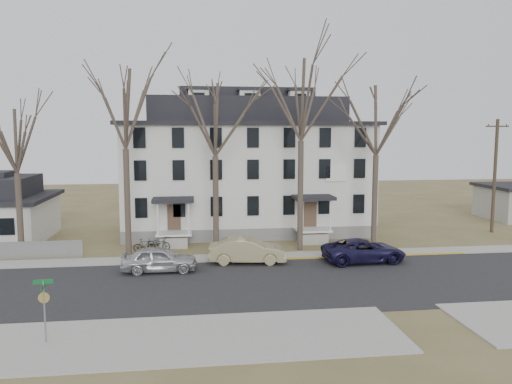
{
  "coord_description": "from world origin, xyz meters",
  "views": [
    {
      "loc": [
        -6.64,
        -24.6,
        8.32
      ],
      "look_at": [
        -2.28,
        9.0,
        4.33
      ],
      "focal_mm": 35.0,
      "sensor_mm": 36.0,
      "label": 1
    }
  ],
  "objects": [
    {
      "name": "far_sidewalk",
      "position": [
        0.0,
        8.0,
        0.0
      ],
      "size": [
        120.0,
        2.0,
        0.08
      ],
      "primitive_type": "cube",
      "color": "#A09F97",
      "rests_on": "ground"
    },
    {
      "name": "street_sign",
      "position": [
        -12.48,
        -4.71,
        1.75
      ],
      "size": [
        0.75,
        0.75,
        2.64
      ],
      "rotation": [
        0.0,
        0.0,
        0.06
      ],
      "color": "gray",
      "rests_on": "ground"
    },
    {
      "name": "ground",
      "position": [
        0.0,
        0.0,
        0.0
      ],
      "size": [
        120.0,
        120.0,
        0.0
      ],
      "primitive_type": "plane",
      "color": "brown",
      "rests_on": "ground"
    },
    {
      "name": "utility_pole_far",
      "position": [
        18.5,
        14.0,
        4.9
      ],
      "size": [
        2.0,
        0.28,
        9.5
      ],
      "color": "#3D3023",
      "rests_on": "ground"
    },
    {
      "name": "tree_far_left",
      "position": [
        -11.0,
        9.8,
        10.34
      ],
      "size": [
        8.4,
        8.4,
        13.72
      ],
      "color": "#473B31",
      "rests_on": "ground"
    },
    {
      "name": "tree_mid_left",
      "position": [
        -5.0,
        9.8,
        9.6
      ],
      "size": [
        7.8,
        7.8,
        12.74
      ],
      "color": "#473B31",
      "rests_on": "ground"
    },
    {
      "name": "yellow_curb",
      "position": [
        5.0,
        7.1,
        0.0
      ],
      "size": [
        14.0,
        0.25,
        0.06
      ],
      "primitive_type": "cube",
      "color": "gold",
      "rests_on": "ground"
    },
    {
      "name": "main_road",
      "position": [
        0.0,
        2.0,
        0.0
      ],
      "size": [
        120.0,
        10.0,
        0.04
      ],
      "primitive_type": "cube",
      "color": "#27272A",
      "rests_on": "ground"
    },
    {
      "name": "tree_mid_right",
      "position": [
        6.5,
        9.8,
        9.6
      ],
      "size": [
        7.8,
        7.8,
        12.74
      ],
      "color": "#473B31",
      "rests_on": "ground"
    },
    {
      "name": "car_silver",
      "position": [
        -8.65,
        5.2,
        0.77
      ],
      "size": [
        4.51,
        1.83,
        1.53
      ],
      "primitive_type": "imported",
      "rotation": [
        0.0,
        0.0,
        1.57
      ],
      "color": "#B5B5B9",
      "rests_on": "ground"
    },
    {
      "name": "car_navy",
      "position": [
        4.35,
        5.83,
        0.74
      ],
      "size": [
        5.47,
        2.72,
        1.49
      ],
      "primitive_type": "imported",
      "rotation": [
        0.0,
        0.0,
        1.62
      ],
      "color": "#19163A",
      "rests_on": "ground"
    },
    {
      "name": "boarding_house",
      "position": [
        -2.0,
        17.95,
        5.38
      ],
      "size": [
        20.8,
        12.36,
        12.05
      ],
      "color": "slate",
      "rests_on": "ground"
    },
    {
      "name": "tree_center",
      "position": [
        1.0,
        9.8,
        11.08
      ],
      "size": [
        9.0,
        9.0,
        14.7
      ],
      "color": "#473B31",
      "rests_on": "ground"
    },
    {
      "name": "bicycle_right",
      "position": [
        -9.98,
        10.39,
        0.47
      ],
      "size": [
        1.57,
        0.46,
        0.94
      ],
      "primitive_type": "imported",
      "rotation": [
        0.0,
        0.0,
        1.58
      ],
      "color": "black",
      "rests_on": "ground"
    },
    {
      "name": "tree_bungalow",
      "position": [
        -18.0,
        9.8,
        8.12
      ],
      "size": [
        6.6,
        6.6,
        10.78
      ],
      "color": "#473B31",
      "rests_on": "ground"
    },
    {
      "name": "car_tan",
      "position": [
        -3.15,
        6.56,
        0.82
      ],
      "size": [
        5.12,
        2.3,
        1.63
      ],
      "primitive_type": "imported",
      "rotation": [
        0.0,
        0.0,
        1.45
      ],
      "color": "tan",
      "rests_on": "ground"
    },
    {
      "name": "near_sidewalk_left",
      "position": [
        -8.0,
        -5.0,
        0.0
      ],
      "size": [
        20.0,
        5.0,
        0.08
      ],
      "primitive_type": "cube",
      "color": "#A09F97",
      "rests_on": "ground"
    },
    {
      "name": "bicycle_left",
      "position": [
        -9.04,
        10.89,
        0.49
      ],
      "size": [
        1.94,
        1.46,
        0.98
      ],
      "primitive_type": "imported",
      "rotation": [
        0.0,
        0.0,
        1.07
      ],
      "color": "black",
      "rests_on": "ground"
    }
  ]
}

